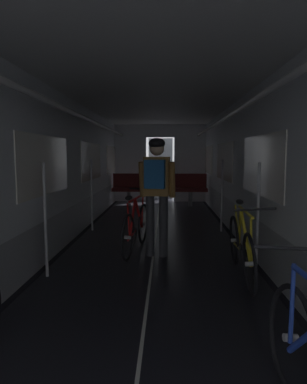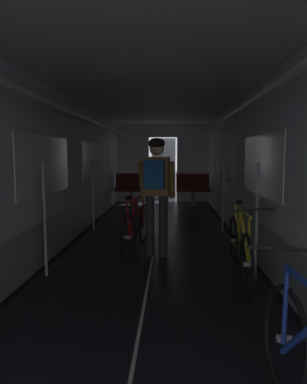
{
  "view_description": "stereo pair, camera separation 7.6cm",
  "coord_description": "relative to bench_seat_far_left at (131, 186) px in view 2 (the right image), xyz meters",
  "views": [
    {
      "loc": [
        0.19,
        -1.93,
        1.48
      ],
      "look_at": [
        0.0,
        3.17,
        0.93
      ],
      "focal_mm": 32.07,
      "sensor_mm": 36.0,
      "label": 1
    },
    {
      "loc": [
        0.26,
        -1.93,
        1.48
      ],
      "look_at": [
        0.0,
        3.17,
        0.93
      ],
      "focal_mm": 32.07,
      "sensor_mm": 36.0,
      "label": 2
    }
  ],
  "objects": [
    {
      "name": "person_cyclist_aisle",
      "position": [
        0.95,
        -5.08,
        0.5
      ],
      "size": [
        0.55,
        0.42,
        1.73
      ],
      "color": "#2D2D33",
      "rests_on": "ground"
    },
    {
      "name": "bench_seat_far_right",
      "position": [
        1.8,
        0.0,
        0.0
      ],
      "size": [
        0.98,
        0.51,
        0.95
      ],
      "color": "gray",
      "rests_on": "ground"
    },
    {
      "name": "train_car_shell",
      "position": [
        0.9,
        -4.47,
        1.13
      ],
      "size": [
        3.14,
        12.34,
        2.57
      ],
      "color": "black",
      "rests_on": "ground"
    },
    {
      "name": "bicycle_red_in_aisle",
      "position": [
        0.63,
        -4.82,
        -0.18
      ],
      "size": [
        0.44,
        1.68,
        0.94
      ],
      "color": "black",
      "rests_on": "ground"
    },
    {
      "name": "bench_seat_far_left",
      "position": [
        0.0,
        0.0,
        0.0
      ],
      "size": [
        0.98,
        0.51,
        0.95
      ],
      "color": "gray",
      "rests_on": "ground"
    },
    {
      "name": "bicycle_yellow",
      "position": [
        2.0,
        -5.92,
        -0.18
      ],
      "size": [
        0.44,
        1.69,
        0.95
      ],
      "color": "black",
      "rests_on": "ground"
    }
  ]
}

